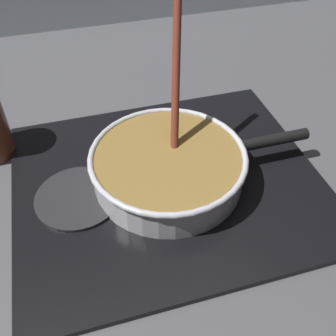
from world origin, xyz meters
TOP-DOWN VIEW (x-y plane):
  - ground at (0.00, 0.00)m, footprint 2.40×1.60m
  - hob_plate at (0.11, 0.05)m, footprint 0.56×0.48m
  - burner_ring at (0.11, 0.05)m, footprint 0.18×0.18m
  - spare_burner at (-0.05, 0.05)m, footprint 0.15×0.15m
  - cooking_pan at (0.12, 0.05)m, footprint 0.42×0.28m

SIDE VIEW (x-z plane):
  - ground at x=0.00m, z-range -0.04..0.00m
  - hob_plate at x=0.11m, z-range 0.00..0.01m
  - spare_burner at x=-0.05m, z-range 0.01..0.02m
  - burner_ring at x=0.11m, z-range 0.01..0.02m
  - cooking_pan at x=0.12m, z-range -0.10..0.19m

